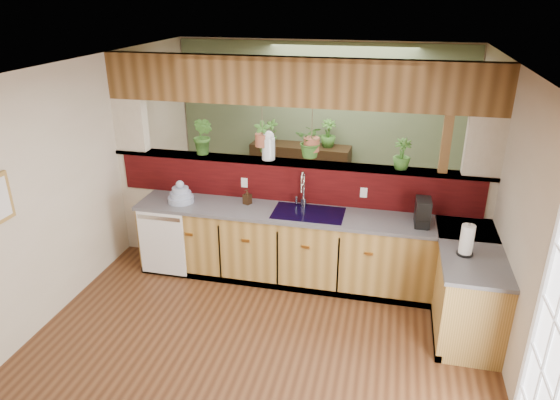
% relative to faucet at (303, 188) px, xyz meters
% --- Properties ---
extents(ground, '(4.60, 7.00, 0.01)m').
position_rel_faucet_xyz_m(ground, '(-0.15, -1.13, -1.14)').
color(ground, '#4F2E18').
rests_on(ground, ground).
extents(ceiling, '(4.60, 7.00, 0.01)m').
position_rel_faucet_xyz_m(ceiling, '(-0.15, -1.13, 1.46)').
color(ceiling, brown).
rests_on(ceiling, ground).
extents(wall_back, '(4.60, 0.02, 2.60)m').
position_rel_faucet_xyz_m(wall_back, '(-0.15, 2.37, 0.16)').
color(wall_back, beige).
rests_on(wall_back, ground).
extents(wall_left, '(0.02, 7.00, 2.60)m').
position_rel_faucet_xyz_m(wall_left, '(-2.45, -1.13, 0.16)').
color(wall_left, beige).
rests_on(wall_left, ground).
extents(wall_right, '(0.02, 7.00, 2.60)m').
position_rel_faucet_xyz_m(wall_right, '(2.15, -1.13, 0.16)').
color(wall_right, beige).
rests_on(wall_right, ground).
extents(pass_through_partition, '(4.60, 0.21, 2.60)m').
position_rel_faucet_xyz_m(pass_through_partition, '(-0.12, 0.22, 0.05)').
color(pass_through_partition, beige).
rests_on(pass_through_partition, ground).
extents(pass_through_ledge, '(4.60, 0.21, 0.04)m').
position_rel_faucet_xyz_m(pass_through_ledge, '(-0.15, 0.22, 0.23)').
color(pass_through_ledge, brown).
rests_on(pass_through_ledge, ground).
extents(header_beam, '(4.60, 0.15, 0.55)m').
position_rel_faucet_xyz_m(header_beam, '(-0.15, 0.22, 1.18)').
color(header_beam, brown).
rests_on(header_beam, ground).
extents(sage_backwall, '(4.55, 0.02, 2.55)m').
position_rel_faucet_xyz_m(sage_backwall, '(-0.15, 2.35, 0.16)').
color(sage_backwall, '#586B49').
rests_on(sage_backwall, ground).
extents(countertop, '(4.14, 1.52, 0.90)m').
position_rel_faucet_xyz_m(countertop, '(0.69, -0.26, -0.69)').
color(countertop, olive).
rests_on(countertop, ground).
extents(dishwasher, '(0.58, 0.03, 0.82)m').
position_rel_faucet_xyz_m(dishwasher, '(-1.63, -0.47, -0.69)').
color(dishwasher, white).
rests_on(dishwasher, ground).
extents(navy_sink, '(0.82, 0.50, 0.18)m').
position_rel_faucet_xyz_m(navy_sink, '(0.10, -0.16, -0.32)').
color(navy_sink, black).
rests_on(navy_sink, countertop).
extents(french_door, '(0.06, 1.02, 2.16)m').
position_rel_faucet_xyz_m(french_door, '(2.12, -2.43, -0.09)').
color(french_door, white).
rests_on(french_door, ground).
extents(faucet, '(0.20, 0.20, 0.45)m').
position_rel_faucet_xyz_m(faucet, '(0.00, 0.00, 0.00)').
color(faucet, '#B7B7B2').
rests_on(faucet, countertop).
extents(dish_stack, '(0.32, 0.32, 0.28)m').
position_rel_faucet_xyz_m(dish_stack, '(-1.47, -0.18, -0.16)').
color(dish_stack, '#929FBD').
rests_on(dish_stack, countertop).
extents(soap_dispenser, '(0.11, 0.11, 0.19)m').
position_rel_faucet_xyz_m(soap_dispenser, '(-0.66, -0.06, -0.15)').
color(soap_dispenser, '#392514').
rests_on(soap_dispenser, countertop).
extents(coffee_maker, '(0.16, 0.27, 0.30)m').
position_rel_faucet_xyz_m(coffee_maker, '(1.36, -0.19, -0.11)').
color(coffee_maker, black).
rests_on(coffee_maker, countertop).
extents(paper_towel, '(0.16, 0.16, 0.33)m').
position_rel_faucet_xyz_m(paper_towel, '(1.75, -0.78, -0.09)').
color(paper_towel, black).
rests_on(paper_towel, countertop).
extents(glass_jar, '(0.16, 0.16, 0.35)m').
position_rel_faucet_xyz_m(glass_jar, '(-0.47, 0.22, 0.42)').
color(glass_jar, silver).
rests_on(glass_jar, pass_through_ledge).
extents(ledge_plant_left, '(0.32, 0.30, 0.48)m').
position_rel_faucet_xyz_m(ledge_plant_left, '(-1.29, 0.22, 0.48)').
color(ledge_plant_left, '#326222').
rests_on(ledge_plant_left, pass_through_ledge).
extents(ledge_plant_right, '(0.21, 0.21, 0.35)m').
position_rel_faucet_xyz_m(ledge_plant_right, '(1.09, 0.22, 0.42)').
color(ledge_plant_right, '#326222').
rests_on(ledge_plant_right, pass_through_ledge).
extents(hanging_plant_a, '(0.23, 0.20, 0.50)m').
position_rel_faucet_xyz_m(hanging_plant_a, '(-0.54, 0.22, 0.64)').
color(hanging_plant_a, brown).
rests_on(hanging_plant_a, header_beam).
extents(hanging_plant_b, '(0.41, 0.38, 0.52)m').
position_rel_faucet_xyz_m(hanging_plant_b, '(0.06, 0.22, 0.68)').
color(hanging_plant_b, brown).
rests_on(hanging_plant_b, header_beam).
extents(shelving_console, '(1.60, 0.52, 1.05)m').
position_rel_faucet_xyz_m(shelving_console, '(-0.43, 2.12, -0.64)').
color(shelving_console, black).
rests_on(shelving_console, ground).
extents(shelf_plant_a, '(0.23, 0.19, 0.38)m').
position_rel_faucet_xyz_m(shelf_plant_a, '(-0.89, 2.12, 0.07)').
color(shelf_plant_a, '#326222').
rests_on(shelf_plant_a, shelving_console).
extents(shelf_plant_b, '(0.31, 0.31, 0.43)m').
position_rel_faucet_xyz_m(shelf_plant_b, '(0.00, 2.12, 0.09)').
color(shelf_plant_b, '#326222').
rests_on(shelf_plant_b, shelving_console).
extents(floor_plant, '(0.79, 0.69, 0.83)m').
position_rel_faucet_xyz_m(floor_plant, '(1.23, 1.14, -0.73)').
color(floor_plant, '#326222').
rests_on(floor_plant, ground).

